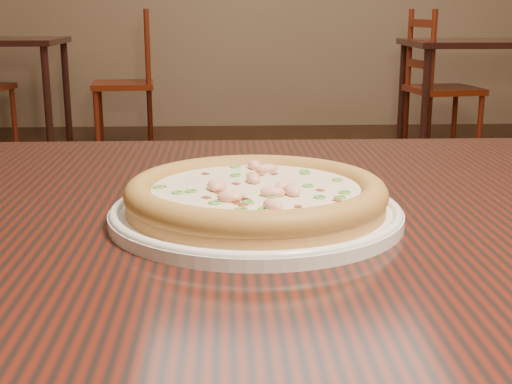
{
  "coord_description": "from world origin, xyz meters",
  "views": [
    {
      "loc": [
        -0.43,
        -1.41,
        0.96
      ],
      "look_at": [
        -0.4,
        -0.72,
        0.78
      ],
      "focal_mm": 50.0,
      "sensor_mm": 36.0,
      "label": 1
    }
  ],
  "objects_px": {
    "chair_c": "(436,89)",
    "chair_b": "(131,84)",
    "bg_table_right": "(482,55)",
    "hero_table": "(362,292)",
    "pizza": "(256,195)",
    "plate": "(256,213)"
  },
  "relations": [
    {
      "from": "plate",
      "to": "pizza",
      "type": "xyz_separation_m",
      "value": [
        -0.0,
        -0.0,
        0.02
      ]
    },
    {
      "from": "hero_table",
      "to": "chair_b",
      "type": "bearing_deg",
      "value": 100.5
    },
    {
      "from": "hero_table",
      "to": "chair_b",
      "type": "xyz_separation_m",
      "value": [
        -0.81,
        4.35,
        -0.21
      ]
    },
    {
      "from": "pizza",
      "to": "chair_c",
      "type": "height_order",
      "value": "chair_c"
    },
    {
      "from": "pizza",
      "to": "bg_table_right",
      "type": "relative_size",
      "value": 0.26
    },
    {
      "from": "hero_table",
      "to": "bg_table_right",
      "type": "height_order",
      "value": "same"
    },
    {
      "from": "pizza",
      "to": "chair_c",
      "type": "distance_m",
      "value": 4.22
    },
    {
      "from": "chair_c",
      "to": "chair_b",
      "type": "bearing_deg",
      "value": 168.45
    },
    {
      "from": "bg_table_right",
      "to": "chair_c",
      "type": "relative_size",
      "value": 1.05
    },
    {
      "from": "hero_table",
      "to": "pizza",
      "type": "bearing_deg",
      "value": -157.34
    },
    {
      "from": "hero_table",
      "to": "chair_c",
      "type": "distance_m",
      "value": 4.13
    },
    {
      "from": "plate",
      "to": "pizza",
      "type": "height_order",
      "value": "pizza"
    },
    {
      "from": "hero_table",
      "to": "pizza",
      "type": "xyz_separation_m",
      "value": [
        -0.12,
        -0.05,
        0.13
      ]
    },
    {
      "from": "hero_table",
      "to": "chair_c",
      "type": "height_order",
      "value": "chair_c"
    },
    {
      "from": "pizza",
      "to": "chair_b",
      "type": "distance_m",
      "value": 4.46
    },
    {
      "from": "hero_table",
      "to": "chair_c",
      "type": "xyz_separation_m",
      "value": [
        1.25,
        3.93,
        -0.21
      ]
    },
    {
      "from": "chair_b",
      "to": "bg_table_right",
      "type": "bearing_deg",
      "value": -8.25
    },
    {
      "from": "plate",
      "to": "chair_b",
      "type": "height_order",
      "value": "chair_b"
    },
    {
      "from": "pizza",
      "to": "bg_table_right",
      "type": "height_order",
      "value": "pizza"
    },
    {
      "from": "chair_b",
      "to": "chair_c",
      "type": "distance_m",
      "value": 2.1
    },
    {
      "from": "plate",
      "to": "chair_c",
      "type": "relative_size",
      "value": 0.31
    },
    {
      "from": "hero_table",
      "to": "chair_b",
      "type": "distance_m",
      "value": 4.43
    }
  ]
}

